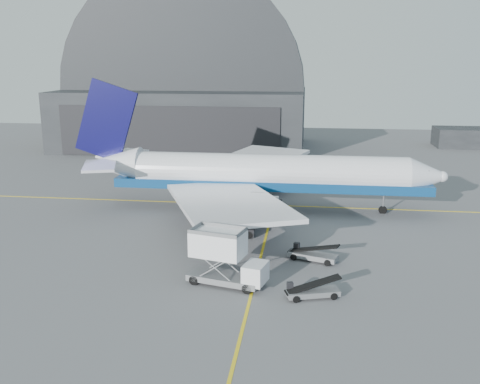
# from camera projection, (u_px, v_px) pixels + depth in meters

# --- Properties ---
(ground) EXTENTS (200.00, 200.00, 0.00)m
(ground) POSITION_uv_depth(u_px,v_px,m) (259.00, 263.00, 49.31)
(ground) COLOR #565659
(ground) RESTS_ON ground
(taxi_lines) EXTENTS (80.00, 42.12, 0.02)m
(taxi_lines) POSITION_uv_depth(u_px,v_px,m) (270.00, 222.00, 61.49)
(taxi_lines) COLOR yellow
(taxi_lines) RESTS_ON ground
(hangar) EXTENTS (50.00, 28.30, 28.00)m
(hangar) POSITION_uv_depth(u_px,v_px,m) (184.00, 101.00, 112.19)
(hangar) COLOR black
(hangar) RESTS_ON ground
(distant_bldg_a) EXTENTS (14.00, 8.00, 4.00)m
(distant_bldg_a) POSITION_uv_depth(u_px,v_px,m) (468.00, 147.00, 113.84)
(distant_bldg_a) COLOR black
(distant_bldg_a) RESTS_ON ground
(airliner) EXTENTS (45.88, 44.49, 16.10)m
(airliner) POSITION_uv_depth(u_px,v_px,m) (255.00, 174.00, 65.88)
(airliner) COLOR white
(airliner) RESTS_ON ground
(catering_truck) EXTENTS (6.97, 3.95, 4.52)m
(catering_truck) POSITION_uv_depth(u_px,v_px,m) (224.00, 258.00, 44.15)
(catering_truck) COLOR slate
(catering_truck) RESTS_ON ground
(pushback_tug) EXTENTS (3.86, 2.41, 1.73)m
(pushback_tug) POSITION_uv_depth(u_px,v_px,m) (238.00, 229.00, 56.81)
(pushback_tug) COLOR black
(pushback_tug) RESTS_ON ground
(belt_loader_a) EXTENTS (4.53, 2.59, 1.70)m
(belt_loader_a) POSITION_uv_depth(u_px,v_px,m) (312.00, 291.00, 42.07)
(belt_loader_a) COLOR slate
(belt_loader_a) RESTS_ON ground
(belt_loader_b) EXTENTS (4.88, 2.91, 1.83)m
(belt_loader_b) POSITION_uv_depth(u_px,v_px,m) (313.00, 255.00, 49.79)
(belt_loader_b) COLOR slate
(belt_loader_b) RESTS_ON ground
(traffic_cone) EXTENTS (0.40, 0.40, 0.57)m
(traffic_cone) POSITION_uv_depth(u_px,v_px,m) (240.00, 233.00, 56.78)
(traffic_cone) COLOR #EE3707
(traffic_cone) RESTS_ON ground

